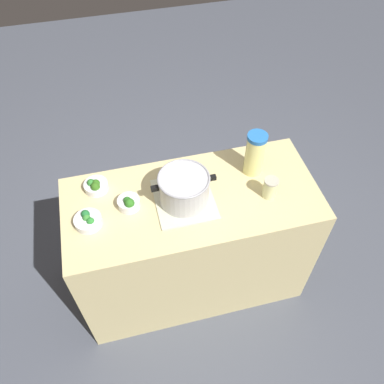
{
  "coord_description": "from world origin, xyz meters",
  "views": [
    {
      "loc": [
        0.32,
        1.28,
        2.54
      ],
      "look_at": [
        0.0,
        0.0,
        0.95
      ],
      "focal_mm": 37.19,
      "sensor_mm": 36.0,
      "label": 1
    }
  ],
  "objects_px": {
    "broccoli_bowl_front": "(88,220)",
    "broccoli_bowl_back": "(96,186)",
    "mason_jar": "(270,188)",
    "cooking_pot": "(184,188)",
    "lemonade_pitcher": "(255,154)",
    "broccoli_bowl_center": "(129,203)"
  },
  "relations": [
    {
      "from": "broccoli_bowl_front",
      "to": "broccoli_bowl_back",
      "type": "bearing_deg",
      "value": -104.97
    },
    {
      "from": "mason_jar",
      "to": "cooking_pot",
      "type": "bearing_deg",
      "value": -10.18
    },
    {
      "from": "broccoli_bowl_front",
      "to": "lemonade_pitcher",
      "type": "bearing_deg",
      "value": -171.04
    },
    {
      "from": "cooking_pot",
      "to": "mason_jar",
      "type": "bearing_deg",
      "value": 169.82
    },
    {
      "from": "cooking_pot",
      "to": "broccoli_bowl_back",
      "type": "height_order",
      "value": "cooking_pot"
    },
    {
      "from": "lemonade_pitcher",
      "to": "broccoli_bowl_center",
      "type": "height_order",
      "value": "lemonade_pitcher"
    },
    {
      "from": "cooking_pot",
      "to": "mason_jar",
      "type": "relative_size",
      "value": 2.82
    },
    {
      "from": "cooking_pot",
      "to": "lemonade_pitcher",
      "type": "distance_m",
      "value": 0.43
    },
    {
      "from": "broccoli_bowl_front",
      "to": "broccoli_bowl_center",
      "type": "relative_size",
      "value": 1.19
    },
    {
      "from": "broccoli_bowl_front",
      "to": "broccoli_bowl_back",
      "type": "xyz_separation_m",
      "value": [
        -0.06,
        -0.22,
        0.0
      ]
    },
    {
      "from": "lemonade_pitcher",
      "to": "broccoli_bowl_back",
      "type": "height_order",
      "value": "lemonade_pitcher"
    },
    {
      "from": "broccoli_bowl_center",
      "to": "broccoli_bowl_back",
      "type": "xyz_separation_m",
      "value": [
        0.16,
        -0.16,
        -0.0
      ]
    },
    {
      "from": "mason_jar",
      "to": "broccoli_bowl_back",
      "type": "distance_m",
      "value": 0.93
    },
    {
      "from": "lemonade_pitcher",
      "to": "broccoli_bowl_back",
      "type": "xyz_separation_m",
      "value": [
        0.86,
        -0.07,
        -0.1
      ]
    },
    {
      "from": "lemonade_pitcher",
      "to": "broccoli_bowl_back",
      "type": "relative_size",
      "value": 2.07
    },
    {
      "from": "lemonade_pitcher",
      "to": "mason_jar",
      "type": "relative_size",
      "value": 2.21
    },
    {
      "from": "broccoli_bowl_front",
      "to": "mason_jar",
      "type": "bearing_deg",
      "value": 177.25
    },
    {
      "from": "broccoli_bowl_center",
      "to": "broccoli_bowl_front",
      "type": "bearing_deg",
      "value": 14.58
    },
    {
      "from": "mason_jar",
      "to": "broccoli_bowl_center",
      "type": "xyz_separation_m",
      "value": [
        0.73,
        -0.1,
        -0.03
      ]
    },
    {
      "from": "lemonade_pitcher",
      "to": "broccoli_bowl_center",
      "type": "relative_size",
      "value": 2.27
    },
    {
      "from": "broccoli_bowl_back",
      "to": "broccoli_bowl_front",
      "type": "bearing_deg",
      "value": 75.03
    },
    {
      "from": "mason_jar",
      "to": "broccoli_bowl_front",
      "type": "height_order",
      "value": "mason_jar"
    }
  ]
}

